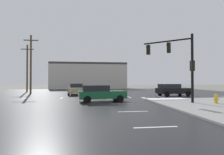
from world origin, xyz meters
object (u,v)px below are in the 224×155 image
at_px(utility_pole_far, 31,63).
at_px(sedan_tan, 77,89).
at_px(fire_hydrant, 216,99).
at_px(sedan_black, 173,90).
at_px(utility_pole_distant, 27,67).
at_px(sedan_green, 100,93).
at_px(traffic_signal_mast, 178,58).

bearing_deg(utility_pole_far, sedan_tan, -23.12).
height_order(fire_hydrant, utility_pole_far, utility_pole_far).
bearing_deg(sedan_black, sedan_tan, 156.82).
relative_size(fire_hydrant, utility_pole_far, 0.09).
bearing_deg(fire_hydrant, utility_pole_distant, 136.74).
relative_size(fire_hydrant, sedan_black, 0.17).
bearing_deg(fire_hydrant, sedan_tan, 134.47).
relative_size(sedan_green, utility_pole_distant, 0.55).
height_order(traffic_signal_mast, utility_pole_far, utility_pole_far).
bearing_deg(sedan_tan, sedan_green, 18.70).
distance_m(traffic_signal_mast, utility_pole_distant, 26.63).
distance_m(traffic_signal_mast, sedan_green, 7.87).
relative_size(traffic_signal_mast, sedan_green, 1.28).
bearing_deg(sedan_green, traffic_signal_mast, -22.79).
bearing_deg(fire_hydrant, traffic_signal_mast, 149.41).
bearing_deg(utility_pole_distant, fire_hydrant, -43.26).
bearing_deg(utility_pole_distant, sedan_tan, -39.95).
xyz_separation_m(fire_hydrant, sedan_tan, (-12.28, 12.51, 0.32)).
distance_m(fire_hydrant, sedan_green, 10.12).
height_order(sedan_green, sedan_black, same).
distance_m(traffic_signal_mast, fire_hydrant, 4.68).
height_order(traffic_signal_mast, sedan_black, traffic_signal_mast).
distance_m(sedan_tan, utility_pole_far, 8.79).
xyz_separation_m(fire_hydrant, sedan_black, (0.41, 8.74, 0.32)).
distance_m(traffic_signal_mast, sedan_black, 8.46).
bearing_deg(sedan_tan, utility_pole_distant, -128.56).
height_order(sedan_black, utility_pole_distant, utility_pole_distant).
bearing_deg(traffic_signal_mast, sedan_tan, -7.12).
xyz_separation_m(sedan_black, utility_pole_far, (-19.93, 6.86, 3.92)).
bearing_deg(sedan_tan, traffic_signal_mast, 42.81).
height_order(fire_hydrant, sedan_tan, sedan_tan).
bearing_deg(utility_pole_far, utility_pole_distant, 113.36).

